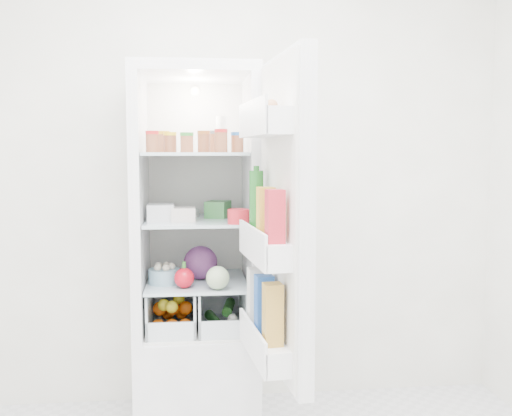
{
  "coord_description": "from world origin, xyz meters",
  "views": [
    {
      "loc": [
        -0.2,
        -1.65,
        1.38
      ],
      "look_at": [
        0.07,
        0.95,
        1.13
      ],
      "focal_mm": 40.0,
      "sensor_mm": 36.0,
      "label": 1
    }
  ],
  "objects": [
    {
      "name": "room_walls",
      "position": [
        0.0,
        0.0,
        1.59
      ],
      "size": [
        3.02,
        3.02,
        2.61
      ],
      "color": "silver",
      "rests_on": "ground"
    },
    {
      "name": "refrigerator",
      "position": [
        -0.2,
        1.25,
        0.67
      ],
      "size": [
        0.6,
        0.6,
        1.8
      ],
      "color": "silver",
      "rests_on": "ground"
    },
    {
      "name": "shelf_low",
      "position": [
        -0.2,
        1.19,
        0.74
      ],
      "size": [
        0.49,
        0.53,
        0.01
      ],
      "primitive_type": "cube",
      "color": "silver",
      "rests_on": "refrigerator"
    },
    {
      "name": "shelf_mid",
      "position": [
        -0.2,
        1.19,
        1.05
      ],
      "size": [
        0.49,
        0.53,
        0.02
      ],
      "primitive_type": "cube",
      "color": "silver",
      "rests_on": "refrigerator"
    },
    {
      "name": "shelf_top",
      "position": [
        -0.2,
        1.19,
        1.38
      ],
      "size": [
        0.49,
        0.53,
        0.02
      ],
      "primitive_type": "cube",
      "color": "silver",
      "rests_on": "refrigerator"
    },
    {
      "name": "crisper_left",
      "position": [
        -0.32,
        1.19,
        0.61
      ],
      "size": [
        0.23,
        0.46,
        0.22
      ],
      "primitive_type": null,
      "color": "silver",
      "rests_on": "refrigerator"
    },
    {
      "name": "crisper_right",
      "position": [
        -0.08,
        1.19,
        0.61
      ],
      "size": [
        0.23,
        0.46,
        0.22
      ],
      "primitive_type": null,
      "color": "silver",
      "rests_on": "refrigerator"
    },
    {
      "name": "condiment_jars",
      "position": [
        -0.21,
        1.13,
        1.43
      ],
      "size": [
        0.46,
        0.34,
        0.08
      ],
      "color": "#B21919",
      "rests_on": "shelf_top"
    },
    {
      "name": "squeeze_bottle",
      "position": [
        -0.07,
        1.28,
        1.48
      ],
      "size": [
        0.07,
        0.07,
        0.18
      ],
      "primitive_type": "cylinder",
      "rotation": [
        0.0,
        0.0,
        0.42
      ],
      "color": "white",
      "rests_on": "shelf_top"
    },
    {
      "name": "tub_white",
      "position": [
        -0.37,
        1.12,
        1.1
      ],
      "size": [
        0.13,
        0.13,
        0.08
      ],
      "primitive_type": "cube",
      "rotation": [
        0.0,
        0.0,
        0.02
      ],
      "color": "silver",
      "rests_on": "shelf_mid"
    },
    {
      "name": "tub_cream",
      "position": [
        -0.26,
        1.1,
        1.09
      ],
      "size": [
        0.11,
        0.11,
        0.07
      ],
      "primitive_type": "cube",
      "rotation": [
        0.0,
        0.0,
        -0.0
      ],
      "color": "beige",
      "rests_on": "shelf_mid"
    },
    {
      "name": "tin_red",
      "position": [
        -0.01,
        0.97,
        1.09
      ],
      "size": [
        0.11,
        0.11,
        0.07
      ],
      "primitive_type": "cylinder",
      "rotation": [
        0.0,
        0.0,
        -0.1
      ],
      "color": "red",
      "rests_on": "shelf_mid"
    },
    {
      "name": "foil_tray",
      "position": [
        -0.27,
        1.33,
        1.08
      ],
      "size": [
        0.17,
        0.15,
        0.04
      ],
      "primitive_type": "cube",
      "rotation": [
        0.0,
        0.0,
        0.23
      ],
      "color": "silver",
      "rests_on": "shelf_mid"
    },
    {
      "name": "tub_green",
      "position": [
        -0.09,
        1.25,
        1.1
      ],
      "size": [
        0.14,
        0.17,
        0.08
      ],
      "primitive_type": "cube",
      "rotation": [
        0.0,
        0.0,
        -0.32
      ],
      "color": "#387C3C",
      "rests_on": "shelf_mid"
    },
    {
      "name": "red_cabbage",
      "position": [
        -0.18,
        1.2,
        0.83
      ],
      "size": [
        0.17,
        0.17,
        0.17
      ],
      "primitive_type": "sphere",
      "color": "#5D2160",
      "rests_on": "shelf_low"
    },
    {
      "name": "bell_pepper",
      "position": [
        -0.26,
        1.02,
        0.8
      ],
      "size": [
        0.1,
        0.1,
        0.1
      ],
      "primitive_type": "sphere",
      "color": "red",
      "rests_on": "shelf_low"
    },
    {
      "name": "mushroom_bowl",
      "position": [
        -0.36,
        1.13,
        0.78
      ],
      "size": [
        0.2,
        0.2,
        0.07
      ],
      "primitive_type": "cylinder",
      "rotation": [
        0.0,
        0.0,
        0.36
      ],
      "color": "#81ACC1",
      "rests_on": "shelf_low"
    },
    {
      "name": "salad_bag",
      "position": [
        -0.1,
        0.97,
        0.8
      ],
      "size": [
        0.11,
        0.11,
        0.11
      ],
      "primitive_type": "sphere",
      "color": "#A1B98B",
      "rests_on": "shelf_low"
    },
    {
      "name": "citrus_pile",
      "position": [
        -0.32,
        1.17,
        0.58
      ],
      "size": [
        0.2,
        0.31,
        0.16
      ],
      "color": "#FA5D0D",
      "rests_on": "refrigerator"
    },
    {
      "name": "veg_pile",
      "position": [
        -0.07,
        1.18,
        0.56
      ],
      "size": [
        0.16,
        0.3,
        0.1
      ],
      "color": "#194B19",
      "rests_on": "refrigerator"
    },
    {
      "name": "fridge_door",
      "position": [
        0.13,
        0.61,
        1.09
      ],
      "size": [
        0.23,
        0.6,
        1.3
      ],
      "rotation": [
        0.0,
        0.0,
        1.68
      ],
      "color": "silver",
      "rests_on": "refrigerator"
    }
  ]
}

